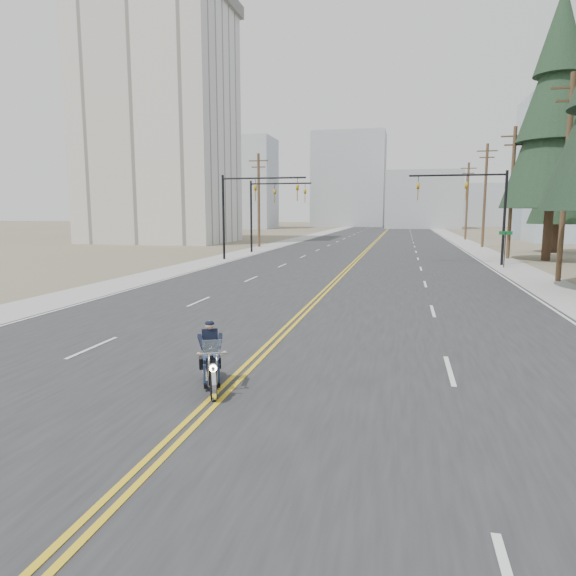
{
  "coord_description": "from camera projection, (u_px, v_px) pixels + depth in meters",
  "views": [
    {
      "loc": [
        3.78,
        -8.96,
        3.94
      ],
      "look_at": [
        0.3,
        6.48,
        1.6
      ],
      "focal_mm": 32.0,
      "sensor_mm": 36.0,
      "label": 1
    }
  ],
  "objects": [
    {
      "name": "haze_bldg_e",
      "position": [
        480.0,
        205.0,
        148.46
      ],
      "size": [
        14.0,
        14.0,
        12.0
      ],
      "primitive_type": "cube",
      "color": "#B7BCC6",
      "rests_on": "ground"
    },
    {
      "name": "haze_bldg_d",
      "position": [
        349.0,
        180.0,
        145.86
      ],
      "size": [
        20.0,
        15.0,
        26.0
      ],
      "primitive_type": "cube",
      "color": "#ADB2B7",
      "rests_on": "ground"
    },
    {
      "name": "traffic_mast_far",
      "position": [
        268.0,
        203.0,
        49.96
      ],
      "size": [
        6.1,
        0.26,
        7.0
      ],
      "color": "black",
      "rests_on": "ground"
    },
    {
      "name": "ground_plane",
      "position": [
        200.0,
        415.0,
        10.04
      ],
      "size": [
        400.0,
        400.0,
        0.0
      ],
      "primitive_type": "plane",
      "color": "#776D56",
      "rests_on": "ground"
    },
    {
      "name": "motorcyclist",
      "position": [
        211.0,
        356.0,
        11.44
      ],
      "size": [
        1.56,
        2.11,
        1.51
      ],
      "primitive_type": null,
      "rotation": [
        0.0,
        0.0,
        3.57
      ],
      "color": "black",
      "rests_on": "ground"
    },
    {
      "name": "traffic_mast_right",
      "position": [
        477.0,
        199.0,
        38.25
      ],
      "size": [
        7.1,
        0.26,
        7.0
      ],
      "color": "black",
      "rests_on": "ground"
    },
    {
      "name": "haze_bldg_b",
      "position": [
        423.0,
        200.0,
        127.9
      ],
      "size": [
        18.0,
        14.0,
        14.0
      ],
      "primitive_type": "cube",
      "color": "#ADB2B7",
      "rests_on": "ground"
    },
    {
      "name": "apartment_block",
      "position": [
        159.0,
        127.0,
        67.03
      ],
      "size": [
        18.0,
        14.0,
        30.0
      ],
      "primitive_type": "cube",
      "color": "silver",
      "rests_on": "ground"
    },
    {
      "name": "road",
      "position": [
        378.0,
        239.0,
        77.59
      ],
      "size": [
        20.0,
        200.0,
        0.01
      ],
      "primitive_type": "cube",
      "color": "#303033",
      "rests_on": "ground"
    },
    {
      "name": "haze_bldg_a",
      "position": [
        246.0,
        184.0,
        127.04
      ],
      "size": [
        14.0,
        12.0,
        22.0
      ],
      "primitive_type": "cube",
      "color": "#B7BCC6",
      "rests_on": "ground"
    },
    {
      "name": "conifer_tall",
      "position": [
        557.0,
        106.0,
        40.57
      ],
      "size": [
        7.72,
        7.72,
        21.44
      ],
      "rotation": [
        0.0,
        0.0,
        0.02
      ],
      "color": "#382619",
      "rests_on": "ground"
    },
    {
      "name": "street_sign",
      "position": [
        505.0,
        243.0,
        36.38
      ],
      "size": [
        0.9,
        0.06,
        2.62
      ],
      "color": "black",
      "rests_on": "ground"
    },
    {
      "name": "utility_pole_left",
      "position": [
        259.0,
        199.0,
        58.29
      ],
      "size": [
        2.2,
        0.3,
        10.5
      ],
      "color": "brown",
      "rests_on": "ground"
    },
    {
      "name": "utility_pole_e",
      "position": [
        467.0,
        200.0,
        74.03
      ],
      "size": [
        2.2,
        0.3,
        11.0
      ],
      "color": "brown",
      "rests_on": "ground"
    },
    {
      "name": "utility_pole_d",
      "position": [
        485.0,
        194.0,
        57.59
      ],
      "size": [
        2.2,
        0.3,
        11.5
      ],
      "color": "brown",
      "rests_on": "ground"
    },
    {
      "name": "utility_pole_c",
      "position": [
        512.0,
        191.0,
        43.15
      ],
      "size": [
        2.2,
        0.3,
        11.0
      ],
      "color": "brown",
      "rests_on": "ground"
    },
    {
      "name": "traffic_mast_left",
      "position": [
        246.0,
        200.0,
        42.16
      ],
      "size": [
        7.1,
        0.26,
        7.0
      ],
      "color": "black",
      "rests_on": "ground"
    },
    {
      "name": "conifer_far",
      "position": [
        559.0,
        169.0,
        49.74
      ],
      "size": [
        5.26,
        5.26,
        14.1
      ],
      "rotation": [
        0.0,
        0.0,
        -0.12
      ],
      "color": "#382619",
      "rests_on": "ground"
    },
    {
      "name": "sidewalk_right",
      "position": [
        458.0,
        240.0,
        75.08
      ],
      "size": [
        3.0,
        200.0,
        0.01
      ],
      "primitive_type": "cube",
      "color": "#A5A5A0",
      "rests_on": "ground"
    },
    {
      "name": "utility_pole_b",
      "position": [
        566.0,
        175.0,
        28.64
      ],
      "size": [
        2.2,
        0.3,
        11.5
      ],
      "color": "brown",
      "rests_on": "ground"
    },
    {
      "name": "sidewalk_left",
      "position": [
        304.0,
        238.0,
        80.1
      ],
      "size": [
        3.0,
        200.0,
        0.01
      ],
      "primitive_type": "cube",
      "color": "#A5A5A0",
      "rests_on": "ground"
    },
    {
      "name": "haze_bldg_f",
      "position": [
        211.0,
        198.0,
        145.22
      ],
      "size": [
        12.0,
        12.0,
        16.0
      ],
      "primitive_type": "cube",
      "color": "#ADB2B7",
      "rests_on": "ground"
    }
  ]
}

